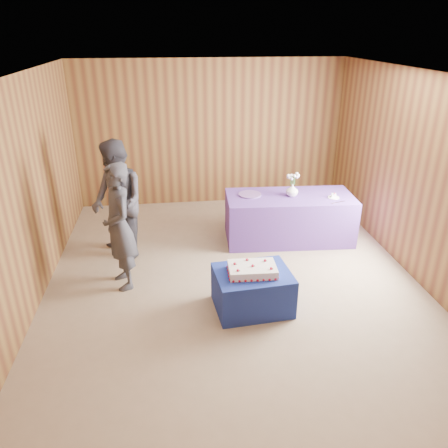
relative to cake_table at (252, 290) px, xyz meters
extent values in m
plane|color=gray|center=(-0.14, 0.71, -0.25)|extent=(6.00, 6.00, 0.00)
cube|color=brown|center=(-0.14, 3.71, 1.10)|extent=(5.00, 0.04, 2.70)
cube|color=brown|center=(-0.14, -2.29, 1.10)|extent=(5.00, 0.04, 2.70)
cube|color=brown|center=(-2.64, 0.71, 1.10)|extent=(0.04, 6.00, 2.70)
cube|color=brown|center=(2.36, 0.71, 1.10)|extent=(0.04, 6.00, 2.70)
cube|color=white|center=(-0.14, 0.71, 2.45)|extent=(5.00, 6.00, 0.04)
cube|color=navy|center=(0.00, 0.00, 0.00)|extent=(0.96, 0.78, 0.50)
cube|color=#4E338E|center=(0.94, 1.83, 0.12)|extent=(2.05, 1.01, 0.75)
cube|color=white|center=(-0.01, -0.01, 0.30)|extent=(0.58, 0.40, 0.10)
sphere|color=#B40D2C|center=(-0.30, -0.19, 0.26)|extent=(0.03, 0.03, 0.03)
sphere|color=#B40D2C|center=(0.26, -0.21, 0.26)|extent=(0.03, 0.03, 0.03)
sphere|color=#B40D2C|center=(-0.29, 0.18, 0.26)|extent=(0.03, 0.03, 0.03)
sphere|color=#B40D2C|center=(0.27, 0.16, 0.26)|extent=(0.03, 0.03, 0.03)
sphere|color=#B40D2C|center=(-0.19, -0.10, 0.37)|extent=(0.03, 0.03, 0.03)
cone|color=#125021|center=(-0.16, -0.10, 0.36)|extent=(0.01, 0.02, 0.02)
sphere|color=#B40D2C|center=(0.14, 0.06, 0.37)|extent=(0.03, 0.03, 0.03)
cone|color=#125021|center=(0.16, 0.06, 0.36)|extent=(0.01, 0.02, 0.02)
sphere|color=#B40D2C|center=(-0.01, -0.01, 0.37)|extent=(0.03, 0.03, 0.03)
cone|color=#125021|center=(0.01, -0.01, 0.36)|extent=(0.01, 0.02, 0.02)
imported|color=white|center=(0.96, 1.83, 0.60)|extent=(0.22, 0.22, 0.20)
cylinder|color=#2D7133|center=(0.99, 1.83, 0.76)|extent=(0.01, 0.01, 0.13)
sphere|color=#B0A0CF|center=(1.04, 1.83, 0.83)|extent=(0.04, 0.04, 0.04)
cylinder|color=#2D7133|center=(0.99, 1.85, 0.76)|extent=(0.01, 0.01, 0.13)
sphere|color=white|center=(1.03, 1.87, 0.83)|extent=(0.04, 0.04, 0.04)
cylinder|color=#2D7133|center=(0.98, 1.86, 0.76)|extent=(0.01, 0.01, 0.13)
sphere|color=#B0A0CF|center=(1.00, 1.90, 0.83)|extent=(0.04, 0.04, 0.04)
cylinder|color=#2D7133|center=(0.96, 1.87, 0.76)|extent=(0.01, 0.01, 0.13)
sphere|color=white|center=(0.96, 1.91, 0.83)|extent=(0.04, 0.04, 0.04)
cylinder|color=#2D7133|center=(0.95, 1.86, 0.76)|extent=(0.01, 0.01, 0.13)
sphere|color=#B0A0CF|center=(0.92, 1.90, 0.83)|extent=(0.04, 0.04, 0.04)
cylinder|color=#2D7133|center=(0.93, 1.85, 0.76)|extent=(0.01, 0.01, 0.13)
sphere|color=white|center=(0.89, 1.87, 0.83)|extent=(0.04, 0.04, 0.04)
cylinder|color=#2D7133|center=(0.93, 1.83, 0.76)|extent=(0.01, 0.01, 0.13)
sphere|color=#B0A0CF|center=(0.88, 1.83, 0.83)|extent=(0.04, 0.04, 0.04)
cylinder|color=#2D7133|center=(0.93, 1.82, 0.76)|extent=(0.01, 0.01, 0.13)
sphere|color=white|center=(0.89, 1.79, 0.83)|extent=(0.04, 0.04, 0.04)
cylinder|color=#2D7133|center=(0.95, 1.81, 0.76)|extent=(0.01, 0.01, 0.13)
sphere|color=#B0A0CF|center=(0.92, 1.77, 0.83)|extent=(0.04, 0.04, 0.04)
cylinder|color=#2D7133|center=(0.96, 1.80, 0.76)|extent=(0.01, 0.01, 0.13)
sphere|color=white|center=(0.96, 1.75, 0.83)|extent=(0.04, 0.04, 0.04)
cylinder|color=#2D7133|center=(0.98, 1.81, 0.76)|extent=(0.01, 0.01, 0.13)
sphere|color=#B0A0CF|center=(1.00, 1.77, 0.83)|extent=(0.04, 0.04, 0.04)
cylinder|color=#2D7133|center=(0.99, 1.82, 0.76)|extent=(0.01, 0.01, 0.13)
sphere|color=white|center=(1.03, 1.79, 0.83)|extent=(0.04, 0.04, 0.04)
cylinder|color=#6D4993|center=(0.31, 1.96, 0.51)|extent=(0.37, 0.37, 0.02)
cylinder|color=white|center=(1.59, 1.67, 0.51)|extent=(0.19, 0.19, 0.01)
cube|color=white|center=(1.59, 1.67, 0.54)|extent=(0.08, 0.07, 0.06)
sphere|color=#B40D2C|center=(1.59, 1.66, 0.58)|extent=(0.02, 0.02, 0.02)
cube|color=silver|center=(1.59, 1.47, 0.50)|extent=(0.25, 0.10, 0.00)
imported|color=#33343C|center=(-1.61, 0.76, 0.59)|extent=(0.59, 0.72, 1.69)
imported|color=#34343E|center=(-1.70, 1.55, 0.64)|extent=(1.02, 1.09, 1.78)
camera|label=1|loc=(-0.91, -4.44, 2.93)|focal=35.00mm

